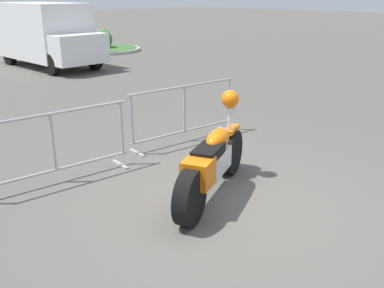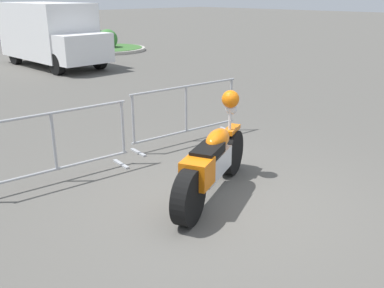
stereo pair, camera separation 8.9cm
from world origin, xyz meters
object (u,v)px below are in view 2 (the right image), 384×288
at_px(crowd_barrier_near, 54,146).
at_px(crowd_barrier_far, 186,113).
at_px(motorcycle, 213,161).
at_px(delivery_van, 51,33).

distance_m(crowd_barrier_near, crowd_barrier_far, 2.63).
xyz_separation_m(motorcycle, delivery_van, (3.75, 11.87, 0.73)).
bearing_deg(crowd_barrier_near, motorcycle, -55.46).
relative_size(motorcycle, delivery_van, 0.45).
bearing_deg(crowd_barrier_near, crowd_barrier_far, 0.00).
height_order(motorcycle, crowd_barrier_far, motorcycle).
bearing_deg(delivery_van, crowd_barrier_near, -27.69).
bearing_deg(motorcycle, crowd_barrier_far, 32.19).
relative_size(crowd_barrier_near, delivery_van, 0.47).
height_order(motorcycle, delivery_van, delivery_van).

